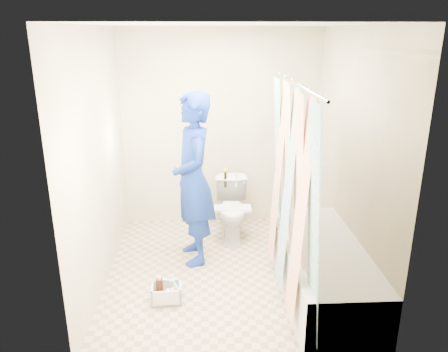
{
  "coord_description": "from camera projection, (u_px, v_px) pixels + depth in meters",
  "views": [
    {
      "loc": [
        -0.23,
        -3.93,
        2.35
      ],
      "look_at": [
        -0.01,
        0.28,
        0.95
      ],
      "focal_mm": 35.0,
      "sensor_mm": 36.0,
      "label": 1
    }
  ],
  "objects": [
    {
      "name": "wall_front",
      "position": [
        239.0,
        215.0,
        2.87
      ],
      "size": [
        2.4,
        0.02,
        2.4
      ],
      "primitive_type": "cube",
      "color": "beige",
      "rests_on": "ground"
    },
    {
      "name": "wall_back",
      "position": [
        221.0,
        130.0,
        5.33
      ],
      "size": [
        2.4,
        0.02,
        2.4
      ],
      "primitive_type": "cube",
      "color": "beige",
      "rests_on": "ground"
    },
    {
      "name": "cleaning_caddy",
      "position": [
        168.0,
        293.0,
        3.98
      ],
      "size": [
        0.28,
        0.23,
        0.21
      ],
      "rotation": [
        0.0,
        0.0,
        0.05
      ],
      "color": "silver",
      "rests_on": "ground"
    },
    {
      "name": "floor",
      "position": [
        227.0,
        272.0,
        4.48
      ],
      "size": [
        2.6,
        2.6,
        0.0
      ],
      "primitive_type": "plane",
      "color": "tan",
      "rests_on": "ground"
    },
    {
      "name": "tank_lid",
      "position": [
        233.0,
        208.0,
        5.02
      ],
      "size": [
        0.43,
        0.19,
        0.03
      ],
      "primitive_type": "cube",
      "rotation": [
        0.0,
        0.0,
        -0.02
      ],
      "color": "white",
      "rests_on": "toilet"
    },
    {
      "name": "toilet",
      "position": [
        232.0,
        210.0,
        5.15
      ],
      "size": [
        0.4,
        0.68,
        0.69
      ],
      "primitive_type": "imported",
      "rotation": [
        0.0,
        0.0,
        -0.02
      ],
      "color": "white",
      "rests_on": "ground"
    },
    {
      "name": "tank_internals",
      "position": [
        228.0,
        178.0,
        5.22
      ],
      "size": [
        0.17,
        0.06,
        0.23
      ],
      "color": "black",
      "rests_on": "toilet"
    },
    {
      "name": "wall_right",
      "position": [
        353.0,
        158.0,
        4.16
      ],
      "size": [
        0.02,
        2.6,
        2.4
      ],
      "primitive_type": "cube",
      "color": "beige",
      "rests_on": "ground"
    },
    {
      "name": "curtain_rod",
      "position": [
        295.0,
        84.0,
        3.48
      ],
      "size": [
        0.02,
        1.9,
        0.02
      ],
      "primitive_type": "cylinder",
      "rotation": [
        1.57,
        0.0,
        0.0
      ],
      "color": "silver",
      "rests_on": "wall_back"
    },
    {
      "name": "ceiling",
      "position": [
        227.0,
        25.0,
        3.72
      ],
      "size": [
        2.4,
        2.6,
        0.02
      ],
      "primitive_type": "cube",
      "color": "white",
      "rests_on": "wall_back"
    },
    {
      "name": "wall_left",
      "position": [
        98.0,
        162.0,
        4.04
      ],
      "size": [
        0.02,
        2.6,
        2.4
      ],
      "primitive_type": "cube",
      "color": "beige",
      "rests_on": "ground"
    },
    {
      "name": "plumber",
      "position": [
        193.0,
        180.0,
        4.47
      ],
      "size": [
        0.56,
        0.73,
        1.8
      ],
      "primitive_type": "imported",
      "rotation": [
        0.0,
        0.0,
        -1.36
      ],
      "color": "#0F349F",
      "rests_on": "ground"
    },
    {
      "name": "shower_curtain",
      "position": [
        290.0,
        193.0,
        3.78
      ],
      "size": [
        0.06,
        1.75,
        1.8
      ],
      "primitive_type": "cube",
      "color": "white",
      "rests_on": "curtain_rod"
    },
    {
      "name": "bathtub",
      "position": [
        321.0,
        268.0,
        4.03
      ],
      "size": [
        0.7,
        1.75,
        0.5
      ],
      "color": "white",
      "rests_on": "ground"
    }
  ]
}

